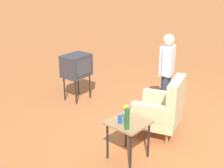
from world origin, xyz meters
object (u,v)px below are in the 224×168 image
at_px(bottle_wine_green, 127,119).
at_px(flower_vase, 126,112).
at_px(tv_on_stand, 76,66).
at_px(soda_can_blue, 120,119).
at_px(armchair, 162,109).
at_px(side_table, 128,127).
at_px(person_standing, 167,70).

height_order(bottle_wine_green, flower_vase, bottle_wine_green).
relative_size(tv_on_stand, bottle_wine_green, 3.22).
bearing_deg(soda_can_blue, bottle_wine_green, 69.59).
distance_m(armchair, side_table, 0.95).
xyz_separation_m(armchair, person_standing, (-0.71, -0.38, 0.44)).
bearing_deg(side_table, flower_vase, -81.59).
bearing_deg(person_standing, soda_can_blue, 10.28).
xyz_separation_m(side_table, bottle_wine_green, (0.19, 0.12, 0.25)).
relative_size(tv_on_stand, person_standing, 0.63).
distance_m(side_table, bottle_wine_green, 0.34).
relative_size(side_table, flower_vase, 2.36).
bearing_deg(bottle_wine_green, flower_vase, -139.41).
distance_m(soda_can_blue, flower_vase, 0.15).
height_order(person_standing, soda_can_blue, person_standing).
xyz_separation_m(tv_on_stand, person_standing, (-0.61, 1.89, 0.16)).
bearing_deg(armchair, side_table, 0.40).
distance_m(tv_on_stand, flower_vase, 2.48).
bearing_deg(armchair, soda_can_blue, -3.30).
bearing_deg(tv_on_stand, side_table, 65.32).
distance_m(person_standing, flower_vase, 1.71).
xyz_separation_m(side_table, person_standing, (-1.66, -0.39, 0.40)).
relative_size(armchair, tv_on_stand, 1.03).
relative_size(person_standing, bottle_wine_green, 5.12).
relative_size(side_table, soda_can_blue, 5.13).
height_order(side_table, soda_can_blue, soda_can_blue).
bearing_deg(armchair, tv_on_stand, -92.42).
relative_size(side_table, person_standing, 0.38).
relative_size(person_standing, flower_vase, 6.19).
height_order(tv_on_stand, person_standing, person_standing).
height_order(person_standing, bottle_wine_green, person_standing).
relative_size(side_table, bottle_wine_green, 1.96).
bearing_deg(bottle_wine_green, soda_can_blue, -110.41).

